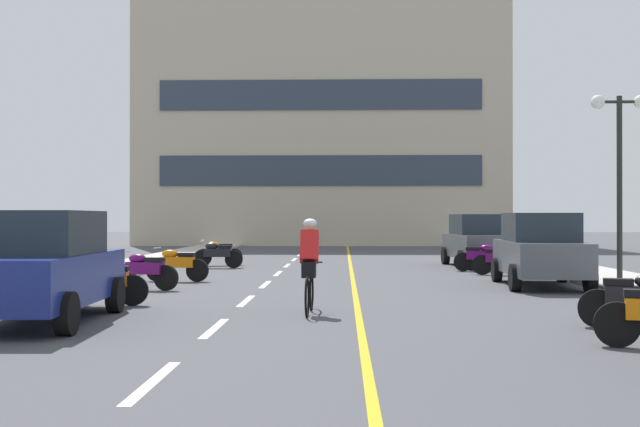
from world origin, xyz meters
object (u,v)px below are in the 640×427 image
at_px(motorcycle_6, 145,270).
at_px(motorcycle_8, 502,259).
at_px(cyclist_rider, 309,264).
at_px(parked_car_near, 41,266).
at_px(parked_car_mid, 540,249).
at_px(motorcycle_11, 218,252).
at_px(motorcycle_7, 177,264).
at_px(parked_car_far, 478,240).
at_px(motorcycle_4, 637,298).
at_px(motorcycle_10, 217,254).
at_px(street_lamp_mid, 619,143).
at_px(motorcycle_9, 481,257).
at_px(motorcycle_5, 103,281).

relative_size(motorcycle_6, motorcycle_8, 1.00).
bearing_deg(cyclist_rider, parked_car_near, -161.81).
distance_m(parked_car_mid, motorcycle_11, 12.45).
bearing_deg(motorcycle_6, motorcycle_7, 84.28).
height_order(parked_car_far, motorcycle_4, parked_car_far).
height_order(motorcycle_10, motorcycle_11, same).
relative_size(street_lamp_mid, parked_car_far, 1.10).
distance_m(parked_car_near, motorcycle_4, 9.40).
xyz_separation_m(motorcycle_8, motorcycle_11, (-9.12, 4.42, 0.00)).
distance_m(motorcycle_10, motorcycle_11, 1.43).
bearing_deg(motorcycle_9, motorcycle_7, -154.49).
bearing_deg(motorcycle_7, street_lamp_mid, -1.90).
distance_m(parked_car_mid, motorcycle_5, 10.58).
bearing_deg(motorcycle_10, motorcycle_6, -93.08).
bearing_deg(parked_car_far, parked_car_mid, -88.59).
relative_size(parked_car_far, motorcycle_6, 2.58).
relative_size(parked_car_near, motorcycle_6, 2.55).
relative_size(motorcycle_7, motorcycle_9, 1.00).
distance_m(motorcycle_9, motorcycle_11, 9.24).
distance_m(parked_car_far, motorcycle_5, 15.66).
distance_m(street_lamp_mid, motorcycle_9, 6.21).
relative_size(parked_car_far, motorcycle_8, 2.58).
distance_m(motorcycle_10, cyclist_rider, 13.06).
relative_size(street_lamp_mid, parked_car_mid, 1.11).
bearing_deg(motorcycle_6, street_lamp_mid, 10.00).
distance_m(street_lamp_mid, motorcycle_11, 14.09).
bearing_deg(cyclist_rider, motorcycle_10, 106.19).
bearing_deg(parked_car_near, motorcycle_4, -2.83).
bearing_deg(motorcycle_8, parked_car_near, -131.22).
bearing_deg(motorcycle_11, parked_car_mid, -41.62).
height_order(parked_car_near, motorcycle_7, parked_car_near).
distance_m(motorcycle_5, motorcycle_8, 12.59).
bearing_deg(cyclist_rider, motorcycle_8, 60.94).
distance_m(motorcycle_6, motorcycle_11, 9.52).
xyz_separation_m(parked_car_far, motorcycle_11, (-9.10, 0.29, -0.44)).
bearing_deg(motorcycle_8, motorcycle_7, -163.91).
bearing_deg(motorcycle_8, motorcycle_5, -137.83).
bearing_deg(parked_car_near, motorcycle_9, 53.50).
xyz_separation_m(parked_car_far, motorcycle_7, (-9.11, -6.76, -0.44)).
bearing_deg(motorcycle_4, cyclist_rider, 159.78).
bearing_deg(parked_car_mid, motorcycle_5, -154.15).
distance_m(street_lamp_mid, motorcycle_4, 9.35).
height_order(motorcycle_9, motorcycle_11, same).
bearing_deg(motorcycle_11, motorcycle_10, -82.68).
height_order(motorcycle_7, motorcycle_8, same).
xyz_separation_m(street_lamp_mid, motorcycle_8, (-2.42, 3.02, -3.16)).
relative_size(parked_car_near, motorcycle_9, 2.51).
height_order(street_lamp_mid, motorcycle_9, street_lamp_mid).
height_order(motorcycle_6, motorcycle_11, same).
xyz_separation_m(motorcycle_9, cyclist_rider, (-4.97, -11.10, 0.41)).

